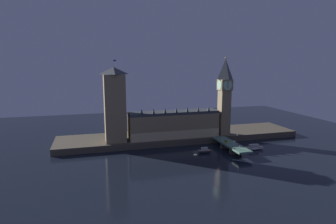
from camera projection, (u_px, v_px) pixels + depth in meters
The scene contains 16 objects.
ground_plane at pixel (195, 152), 223.60m from camera, with size 400.00×400.00×0.00m, color black.
embankment at pixel (180, 136), 260.14m from camera, with size 220.00×42.00×5.33m.
parliament_hall at pixel (174, 124), 245.56m from camera, with size 78.68×17.03×27.71m.
clock_tower at pixel (225, 94), 250.97m from camera, with size 11.26×11.37×69.70m.
victoria_tower at pixel (115, 105), 229.82m from camera, with size 17.05×17.05×67.33m.
bridge at pixel (231, 145), 225.69m from camera, with size 11.20×46.00×5.92m.
car_northbound_lead at pixel (226, 142), 228.28m from camera, with size 1.98×4.79×1.33m.
car_southbound_lead at pixel (239, 145), 218.12m from camera, with size 2.07×4.31×1.38m.
pedestrian_near_rail at pixel (232, 147), 213.32m from camera, with size 0.38×0.38×1.77m.
pedestrian_mid_walk at pixel (237, 142), 225.28m from camera, with size 0.38×0.38×1.80m.
pedestrian_far_rail at pixel (219, 139), 234.79m from camera, with size 0.38×0.38×1.63m.
street_lamp_near at pixel (234, 144), 209.31m from camera, with size 1.34×0.60×6.84m.
street_lamp_mid at pixel (237, 138), 226.08m from camera, with size 1.34×0.60×7.16m.
street_lamp_far at pixel (217, 134), 237.25m from camera, with size 1.34×0.60×6.76m.
boat_upstream at pixel (204, 151), 220.22m from camera, with size 11.17×4.18×4.44m.
boat_downstream at pixel (254, 148), 228.39m from camera, with size 17.78×4.90×4.55m.
Camera 1 is at (-79.14, -200.95, 69.53)m, focal length 30.00 mm.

